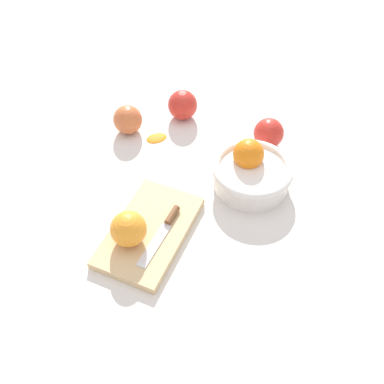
# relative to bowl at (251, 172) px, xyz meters

# --- Properties ---
(ground_plane) EXTENTS (2.40, 2.40, 0.00)m
(ground_plane) POSITION_rel_bowl_xyz_m (0.12, -0.13, -0.04)
(ground_plane) COLOR silver
(bowl) EXTENTS (0.18, 0.18, 0.10)m
(bowl) POSITION_rel_bowl_xyz_m (0.00, 0.00, 0.00)
(bowl) COLOR white
(bowl) RESTS_ON ground_plane
(cutting_board) EXTENTS (0.26, 0.18, 0.02)m
(cutting_board) POSITION_rel_bowl_xyz_m (0.24, -0.11, -0.03)
(cutting_board) COLOR #DBB77F
(cutting_board) RESTS_ON ground_plane
(orange_on_board) EXTENTS (0.07, 0.07, 0.07)m
(orange_on_board) POSITION_rel_bowl_xyz_m (0.28, -0.12, 0.02)
(orange_on_board) COLOR orange
(orange_on_board) RESTS_ON cutting_board
(knife) EXTENTS (0.16, 0.04, 0.01)m
(knife) POSITION_rel_bowl_xyz_m (0.22, -0.08, -0.01)
(knife) COLOR silver
(knife) RESTS_ON cutting_board
(apple_front_left) EXTENTS (0.07, 0.07, 0.07)m
(apple_front_left) POSITION_rel_bowl_xyz_m (0.00, -0.34, -0.00)
(apple_front_left) COLOR #CC6638
(apple_front_left) RESTS_ON ground_plane
(apple_back_left) EXTENTS (0.07, 0.07, 0.07)m
(apple_back_left) POSITION_rel_bowl_xyz_m (-0.14, -0.03, -0.00)
(apple_back_left) COLOR red
(apple_back_left) RESTS_ON ground_plane
(apple_front_left_2) EXTENTS (0.07, 0.07, 0.07)m
(apple_front_left_2) POSITION_rel_bowl_xyz_m (-0.11, -0.26, -0.00)
(apple_front_left_2) COLOR red
(apple_front_left_2) RESTS_ON ground_plane
(citrus_peel) EXTENTS (0.06, 0.06, 0.01)m
(citrus_peel) POSITION_rel_bowl_xyz_m (-0.01, -0.26, -0.03)
(citrus_peel) COLOR orange
(citrus_peel) RESTS_ON ground_plane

